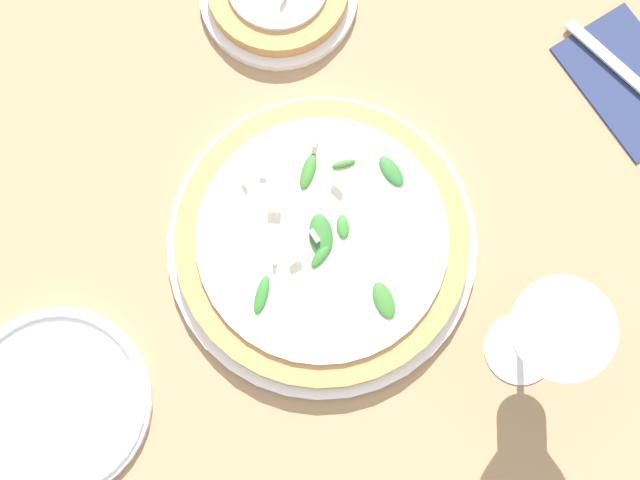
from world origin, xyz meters
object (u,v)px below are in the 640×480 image
Objects in this scene: fork at (637,84)px; side_plate_white at (55,402)px; pizza_arugula_main at (320,243)px; wine_glass at (549,336)px.

side_plate_white is (-0.17, -0.67, 0.00)m from fork.
pizza_arugula_main is 1.86× the size of wine_glass.
pizza_arugula_main is 1.59× the size of fork.
side_plate_white is (-0.06, -0.30, -0.01)m from pizza_arugula_main.
pizza_arugula_main is 1.68× the size of side_plate_white.
fork is (-0.11, 0.29, -0.11)m from wine_glass.
wine_glass is (0.21, 0.07, 0.10)m from pizza_arugula_main.
pizza_arugula_main is at bearing -161.23° from wine_glass.
side_plate_white is at bearing -105.17° from fork.
wine_glass is 0.48m from side_plate_white.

